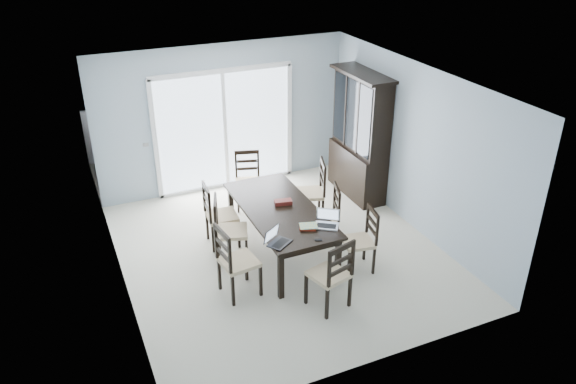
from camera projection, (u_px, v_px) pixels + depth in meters
name	position (u px, v px, depth m)	size (l,w,h in m)	color
floor	(280.00, 252.00, 8.39)	(5.00, 5.00, 0.00)	beige
ceiling	(279.00, 82.00, 7.20)	(5.00, 5.00, 0.00)	white
back_wall	(224.00, 118.00, 9.82)	(4.50, 0.02, 2.60)	#96A7B3
wall_left	(114.00, 205.00, 6.98)	(0.02, 5.00, 2.60)	#96A7B3
wall_right	(415.00, 148.00, 8.60)	(0.02, 5.00, 2.60)	#96A7B3
balcony	(212.00, 166.00, 11.25)	(4.50, 2.00, 0.10)	gray
railing	(196.00, 122.00, 11.79)	(4.50, 0.06, 1.10)	#99999E
dining_table	(280.00, 213.00, 8.08)	(1.00, 2.20, 0.75)	black
china_hutch	(360.00, 137.00, 9.64)	(0.50, 1.38, 2.20)	black
sliding_door	(225.00, 130.00, 9.90)	(2.52, 0.05, 2.18)	silver
chair_left_near	(231.00, 255.00, 7.18)	(0.52, 0.50, 1.19)	black
chair_left_mid	(224.00, 223.00, 7.93)	(0.57, 0.56, 1.17)	black
chair_left_far	(215.00, 209.00, 8.30)	(0.48, 0.47, 1.16)	black
chair_right_near	(365.00, 233.00, 7.78)	(0.48, 0.47, 1.08)	black
chair_right_mid	(329.00, 210.00, 8.35)	(0.53, 0.52, 1.10)	black
chair_right_far	(315.00, 185.00, 8.96)	(0.58, 0.57, 1.20)	black
chair_end_near	(334.00, 269.00, 6.94)	(0.54, 0.55, 1.17)	black
chair_end_far	(248.00, 173.00, 9.47)	(0.52, 0.53, 1.11)	black
laptop_dark	(280.00, 240.00, 7.17)	(0.37, 0.34, 0.21)	black
laptop_silver	(327.00, 223.00, 7.56)	(0.39, 0.36, 0.22)	#B5B5B8
book_stack	(308.00, 227.00, 7.54)	(0.28, 0.24, 0.04)	maroon
cell_phone	(318.00, 240.00, 7.27)	(0.10, 0.04, 0.01)	black
game_box	(283.00, 202.00, 8.14)	(0.25, 0.13, 0.06)	#490E11
hot_tub	(182.00, 143.00, 10.81)	(2.26, 2.07, 1.05)	maroon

